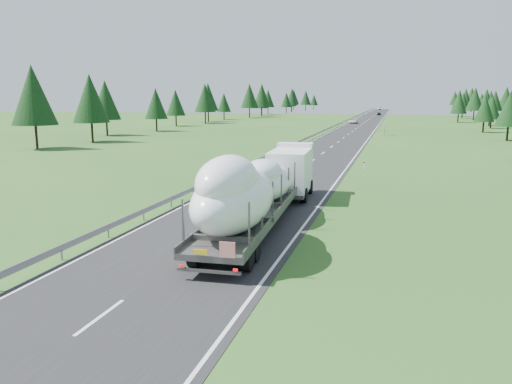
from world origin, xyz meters
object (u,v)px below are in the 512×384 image
(distant_van, at_px, (353,121))
(highway_sign, at_px, (385,126))
(boat_truck, at_px, (258,186))
(distant_car_dark, at_px, (379,114))
(distant_car_blue, at_px, (380,109))

(distant_van, bearing_deg, highway_sign, -75.68)
(highway_sign, xyz_separation_m, boat_truck, (-5.16, -75.61, 0.70))
(boat_truck, height_order, distant_car_dark, boat_truck)
(distant_car_blue, bearing_deg, distant_car_dark, -90.59)
(highway_sign, distance_m, distant_car_blue, 198.34)
(highway_sign, distance_m, distant_van, 45.38)
(highway_sign, distance_m, distant_car_dark, 114.68)
(highway_sign, height_order, boat_truck, boat_truck)
(highway_sign, xyz_separation_m, distant_car_dark, (-5.41, 114.54, -1.13))
(boat_truck, bearing_deg, distant_car_dark, 90.08)
(boat_truck, bearing_deg, distant_car_blue, 90.63)
(highway_sign, xyz_separation_m, distant_van, (-9.98, 44.25, -1.12))
(boat_truck, relative_size, distant_van, 4.36)
(highway_sign, bearing_deg, boat_truck, -93.90)
(distant_van, height_order, distant_car_blue, distant_car_blue)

